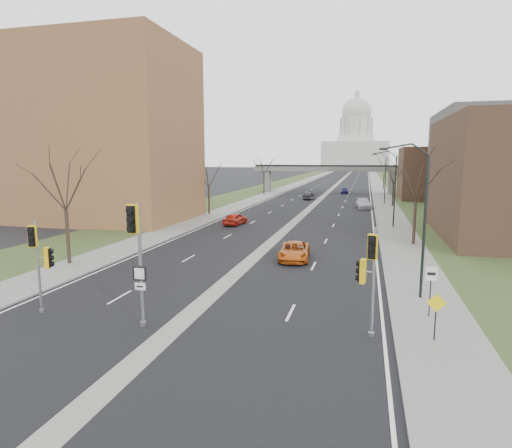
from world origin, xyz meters
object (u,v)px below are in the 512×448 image
at_px(car_left_near, 235,219).
at_px(car_left_far, 309,196).
at_px(speed_limit_sign, 431,282).
at_px(signal_pole_median, 136,242).
at_px(car_right_mid, 363,204).
at_px(signal_pole_right, 369,267).
at_px(signal_pole_left, 40,253).
at_px(car_right_far, 345,190).
at_px(car_right_near, 294,251).
at_px(warning_sign, 436,310).

xyz_separation_m(car_left_near, car_left_far, (4.55, 33.78, -0.07)).
xyz_separation_m(speed_limit_sign, car_left_near, (-18.41, 26.77, -1.14)).
relative_size(signal_pole_median, speed_limit_sign, 2.33).
height_order(car_left_far, car_right_mid, car_right_mid).
xyz_separation_m(signal_pole_right, car_left_near, (-15.36, 29.87, -2.53)).
distance_m(signal_pole_left, car_left_far, 65.04).
distance_m(signal_pole_median, car_right_mid, 53.81).
xyz_separation_m(car_right_mid, car_right_far, (-4.40, 29.72, -0.09)).
height_order(signal_pole_right, car_right_near, signal_pole_right).
bearing_deg(warning_sign, car_left_far, 103.55).
xyz_separation_m(signal_pole_left, car_left_far, (5.36, 64.77, -2.53)).
distance_m(signal_pole_left, warning_sign, 19.16).
relative_size(speed_limit_sign, car_right_far, 0.65).
xyz_separation_m(signal_pole_median, car_right_near, (4.82, 15.60, -3.47)).
distance_m(signal_pole_right, car_right_mid, 51.17).
bearing_deg(speed_limit_sign, signal_pole_right, -140.26).
bearing_deg(car_right_near, signal_pole_left, -130.24).
height_order(warning_sign, car_left_far, warning_sign).
bearing_deg(speed_limit_sign, car_right_near, 122.68).
bearing_deg(speed_limit_sign, car_left_far, 97.11).
height_order(signal_pole_left, car_right_far, signal_pole_left).
bearing_deg(car_left_near, speed_limit_sign, 131.01).
distance_m(signal_pole_left, signal_pole_right, 16.21).
bearing_deg(car_right_mid, warning_sign, -93.34).
xyz_separation_m(signal_pole_median, car_right_far, (5.47, 82.51, -3.49)).
xyz_separation_m(signal_pole_right, warning_sign, (2.88, 0.13, -1.78)).
xyz_separation_m(speed_limit_sign, car_right_far, (-7.94, 77.73, -1.21)).
distance_m(signal_pole_left, car_right_mid, 54.59).
relative_size(warning_sign, car_right_near, 0.42).
height_order(car_right_near, car_right_mid, car_right_mid).
distance_m(signal_pole_median, car_right_near, 16.69).
distance_m(car_left_far, car_right_mid, 16.24).
bearing_deg(speed_limit_sign, signal_pole_left, -173.37).
height_order(speed_limit_sign, car_left_near, speed_limit_sign).
bearing_deg(car_left_far, signal_pole_median, 97.83).
distance_m(car_right_near, car_right_far, 66.92).
xyz_separation_m(car_right_near, car_right_far, (0.65, 66.91, -0.02)).
height_order(speed_limit_sign, car_right_mid, speed_limit_sign).
relative_size(signal_pole_right, car_right_near, 1.00).
bearing_deg(car_left_near, signal_pole_left, 95.00).
xyz_separation_m(warning_sign, car_right_far, (-7.77, 80.70, -0.81)).
bearing_deg(signal_pole_right, speed_limit_sign, 58.93).
height_order(car_left_far, car_right_far, car_right_far).
bearing_deg(speed_limit_sign, signal_pole_median, -166.16).
height_order(signal_pole_left, car_left_near, signal_pole_left).
bearing_deg(speed_limit_sign, car_right_far, 90.05).
height_order(signal_pole_median, signal_pole_right, signal_pole_median).
bearing_deg(signal_pole_median, signal_pole_right, 5.51).
xyz_separation_m(car_left_near, car_right_mid, (14.87, 21.24, 0.03)).
relative_size(car_left_near, car_right_mid, 0.82).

